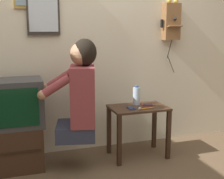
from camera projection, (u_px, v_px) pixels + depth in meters
The scene contains 10 objects.
wall_back at pixel (83, 34), 3.31m from camera, with size 6.80×0.05×2.55m.
side_table at pixel (138, 118), 3.25m from camera, with size 0.59×0.38×0.54m.
person at pixel (80, 92), 2.91m from camera, with size 0.58×0.51×0.94m.
tv_stand at pixel (12, 147), 3.00m from camera, with size 0.57×0.43×0.42m.
television at pixel (12, 103), 2.91m from camera, with size 0.57×0.40×0.45m.
wall_phone_antique at pixel (171, 21), 3.51m from camera, with size 0.23×0.19×0.83m.
cell_phone_held at pixel (131, 108), 3.15m from camera, with size 0.06×0.12×0.01m.
cell_phone_spare at pixel (148, 105), 3.28m from camera, with size 0.14×0.11×0.01m.
water_bottle at pixel (136, 96), 3.29m from camera, with size 0.08×0.08×0.21m.
toothbrush at pixel (145, 108), 3.13m from camera, with size 0.19×0.04×0.02m.
Camera 1 is at (-0.75, -2.24, 1.34)m, focal length 50.00 mm.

